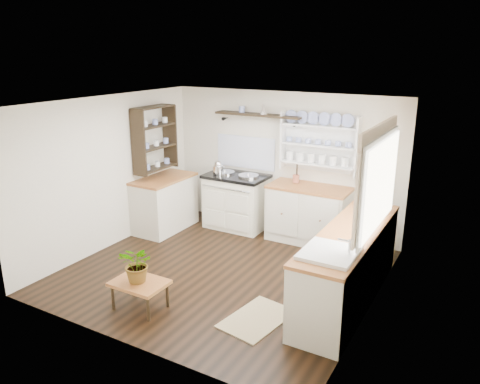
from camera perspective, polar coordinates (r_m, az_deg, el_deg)
name	(u,v)px	position (r m, az deg, el deg)	size (l,w,h in m)	color
floor	(223,271)	(6.54, -2.06, -9.66)	(4.00, 3.80, 0.01)	black
wall_back	(283,162)	(7.73, 5.24, 3.61)	(4.00, 0.02, 2.30)	silver
wall_right	(376,218)	(5.39, 16.28, -3.06)	(0.02, 3.80, 2.30)	silver
wall_left	(109,173)	(7.33, -15.63, 2.28)	(0.02, 3.80, 2.30)	silver
ceiling	(221,103)	(5.88, -2.30, 10.80)	(4.00, 3.80, 0.01)	white
window	(378,178)	(5.42, 16.50, 1.63)	(0.08, 1.55, 1.22)	white
aga_cooker	(237,201)	(7.94, -0.43, -1.06)	(1.03, 0.72, 0.95)	white
back_cabinets	(308,213)	(7.44, 8.34, -2.58)	(1.27, 0.63, 0.90)	beige
right_cabinets	(348,265)	(5.81, 13.05, -8.70)	(0.62, 2.43, 0.90)	beige
belfast_sink	(329,263)	(5.01, 10.78, -8.55)	(0.55, 0.60, 0.45)	white
left_cabinets	(165,203)	(7.96, -9.16, -1.30)	(0.62, 1.13, 0.90)	beige
plate_rack	(321,142)	(7.38, 9.82, 6.00)	(1.20, 0.22, 0.90)	white
high_shelf	(258,115)	(7.66, 2.25, 9.31)	(1.50, 0.29, 0.16)	black
left_shelving	(155,138)	(7.78, -10.35, 6.50)	(0.28, 0.80, 1.05)	black
kettle	(218,168)	(7.82, -2.66, 2.99)	(0.18, 0.18, 0.22)	silver
utensil_crock	(296,179)	(7.46, 6.83, 1.62)	(0.10, 0.10, 0.12)	#A7563D
center_table	(140,285)	(5.69, -12.15, -11.03)	(0.63, 0.45, 0.34)	brown
potted_plant	(138,264)	(5.57, -12.32, -8.57)	(0.41, 0.35, 0.45)	#3F7233
floor_rug	(257,319)	(5.50, 2.07, -15.18)	(0.55, 0.85, 0.02)	olive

